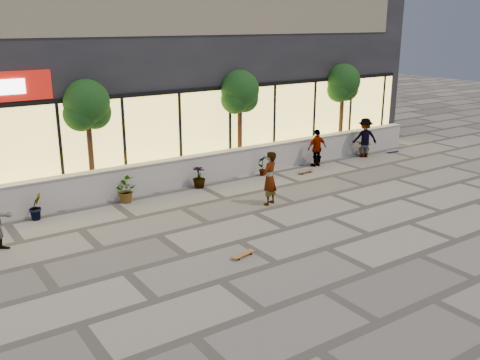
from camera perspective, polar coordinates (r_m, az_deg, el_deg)
ground at (r=14.25m, az=9.19°, el=-7.17°), size 80.00×80.00×0.00m
planter_wall at (r=19.43m, az=-4.96°, el=1.11°), size 22.00×0.42×1.04m
retail_building at (r=23.72m, az=-11.90°, el=12.76°), size 24.00×9.17×8.50m
shrub_b at (r=17.02m, az=-20.96°, el=-2.64°), size 0.57×0.57×0.81m
shrub_c at (r=17.80m, az=-12.22°, el=-1.08°), size 0.68×0.77×0.81m
shrub_d at (r=18.96m, az=-4.40°, el=0.35°), size 0.64×0.64×0.81m
shrub_e at (r=20.44m, az=2.42°, el=1.59°), size 0.46×0.35×0.81m
shrub_f at (r=22.17m, az=8.24°, el=2.63°), size 0.55×0.57×0.81m
shrub_g at (r=24.11m, az=13.19°, el=3.49°), size 0.77×0.84×0.81m
tree_midwest at (r=18.17m, az=-16.00°, el=7.39°), size 1.60×1.50×3.92m
tree_mideast at (r=20.82m, az=-0.02°, el=9.13°), size 1.60×1.50×3.92m
tree_east at (r=24.32m, az=10.92°, el=9.92°), size 1.60×1.50×3.92m
skater_center at (r=17.08m, az=3.17°, el=0.18°), size 0.75×0.64×1.75m
skater_right_near at (r=21.87m, az=8.22°, el=3.40°), size 0.91×0.42×1.53m
skater_right_far at (r=23.76m, az=13.17°, el=4.41°), size 1.27×1.07×1.71m
skateboard_center at (r=13.55m, az=0.35°, el=-7.91°), size 0.74×0.33×0.09m
skateboard_right_near at (r=20.95m, az=6.98°, el=0.92°), size 0.77×0.25×0.09m
skateboard_right_far at (r=25.09m, az=15.99°, el=3.02°), size 0.75×0.22×0.09m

